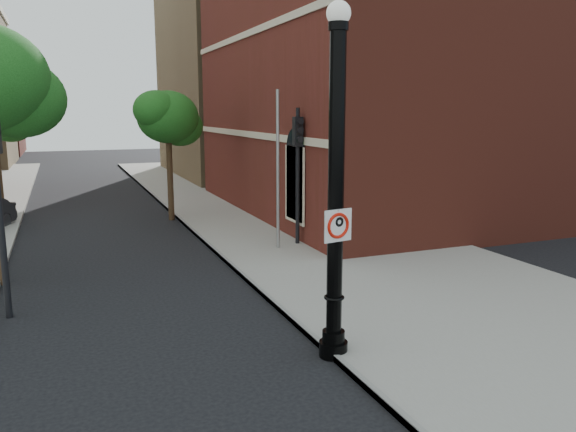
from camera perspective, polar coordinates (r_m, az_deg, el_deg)
name	(u,v)px	position (r m, az deg, el deg)	size (l,w,h in m)	color
ground	(229,385)	(9.72, -6.06, -16.73)	(120.00, 120.00, 0.00)	black
sidewalk_right	(311,233)	(20.60, 2.33, -1.69)	(8.00, 60.00, 0.12)	gray
curb_edge	(205,242)	(19.34, -8.41, -2.59)	(0.10, 60.00, 0.14)	gray
brick_wall_building	(468,72)	(28.92, 17.84, 13.72)	(22.30, 16.30, 12.50)	maroon
bg_building_tan_b	(324,75)	(42.55, 3.64, 14.06)	(22.00, 14.00, 14.00)	#8F744E
lamppost	(336,202)	(9.88, 4.86, 1.44)	(0.53, 0.53, 6.26)	black
no_parking_sign	(338,225)	(9.79, 5.11, -0.94)	(0.57, 0.14, 0.58)	white
traffic_signal_right	(298,154)	(18.23, 1.01, 6.28)	(0.29, 0.37, 4.56)	black
utility_pole	(278,172)	(17.70, -1.04, 4.47)	(0.10, 0.10, 5.11)	#999999
street_tree_c	(168,118)	(23.42, -12.05, 9.66)	(2.92, 2.64, 5.26)	#352415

